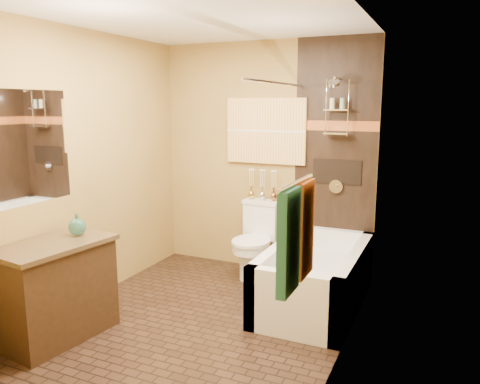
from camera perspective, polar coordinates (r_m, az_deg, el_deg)
The scene contains 23 objects.
floor at distance 4.17m, azimuth -4.84°, elevation -15.47°, with size 3.00×3.00×0.00m, color black.
wall_left at distance 4.50m, azimuth -18.62°, elevation 2.62°, with size 0.02×3.00×2.50m, color #A68340.
wall_right at distance 3.38m, azimuth 12.91°, elevation 0.40°, with size 0.02×3.00×2.50m, color #A68340.
wall_back at distance 5.14m, azimuth 3.07°, elevation 4.11°, with size 2.40×0.02×2.50m, color #A68340.
wall_front at distance 2.62m, azimuth -21.42°, elevation -3.06°, with size 2.40×0.02×2.50m, color #A68340.
ceiling at distance 3.81m, azimuth -5.48°, elevation 20.67°, with size 3.00×3.00×0.00m, color silver.
alcove_tile_back at distance 4.91m, azimuth 11.50°, elevation 3.60°, with size 0.85×0.01×2.50m, color black.
alcove_tile_right at distance 4.11m, azimuth 14.83°, elevation 2.11°, with size 0.01×1.50×2.50m, color black.
mosaic_band_back at distance 4.87m, azimuth 11.64°, elevation 7.91°, with size 0.85×0.01×0.10m, color #9C3F1C.
mosaic_band_right at distance 4.08m, azimuth 14.94°, elevation 7.27°, with size 0.01×1.50×0.10m, color #9C3F1C.
alcove_niche at distance 4.91m, azimuth 11.73°, elevation 2.41°, with size 0.50×0.01×0.25m, color black.
shower_fixtures at distance 4.76m, azimuth 11.69°, elevation 8.40°, with size 0.24×0.33×1.16m.
curtain_rod at distance 4.27m, azimuth 4.58°, elevation 13.10°, with size 0.03×0.03×1.55m, color silver.
towel_bar at distance 2.35m, azimuth 6.83°, elevation 1.12°, with size 0.02×0.02×0.55m, color silver.
towel_teal at distance 2.29m, azimuth 5.94°, elevation -6.07°, with size 0.05×0.22×0.52m, color #1D605C.
towel_rust at distance 2.53m, azimuth 7.80°, elevation -4.49°, with size 0.05×0.22×0.52m, color brown.
sunset_painting at distance 5.09m, azimuth 3.17°, elevation 7.43°, with size 0.90×0.04×0.70m, color gold.
vanity_mirror at distance 3.99m, azimuth -25.38°, elevation 4.81°, with size 0.01×1.00×0.90m, color white.
bathtub at distance 4.45m, azimuth 9.17°, elevation -10.75°, with size 0.80×1.50×0.55m.
toilet at distance 5.04m, azimuth 1.94°, elevation -5.81°, with size 0.42×0.62×0.80m.
vanity at distance 4.05m, azimuth -21.62°, elevation -11.01°, with size 0.65×0.95×0.78m.
teal_bottle at distance 4.03m, azimuth -19.23°, elevation -3.77°, with size 0.14×0.14×0.22m, color #226656, non-canonical shape.
bud_vases at distance 5.07m, azimuth 2.75°, elevation 0.97°, with size 0.33×0.07×0.33m.
Camera 1 is at (1.84, -3.27, 1.84)m, focal length 35.00 mm.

